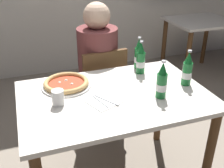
% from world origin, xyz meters
% --- Properties ---
extents(dining_table_main, '(1.20, 0.80, 0.75)m').
position_xyz_m(dining_table_main, '(0.00, 0.00, 0.64)').
color(dining_table_main, silver).
rests_on(dining_table_main, ground_plane).
extents(chair_behind_table, '(0.43, 0.43, 0.85)m').
position_xyz_m(chair_behind_table, '(0.09, 0.61, 0.48)').
color(chair_behind_table, brown).
rests_on(chair_behind_table, ground_plane).
extents(diner_seated, '(0.34, 0.34, 1.21)m').
position_xyz_m(diner_seated, '(0.08, 0.66, 0.58)').
color(diner_seated, '#2D3342').
rests_on(diner_seated, ground_plane).
extents(dining_table_background, '(0.80, 0.70, 0.75)m').
position_xyz_m(dining_table_background, '(1.70, 1.45, 0.59)').
color(dining_table_background, silver).
rests_on(dining_table_background, ground_plane).
extents(pizza_margherita_near, '(0.33, 0.33, 0.04)m').
position_xyz_m(pizza_margherita_near, '(-0.27, 0.21, 0.77)').
color(pizza_margherita_near, white).
rests_on(pizza_margherita_near, dining_table_main).
extents(beer_bottle_left, '(0.07, 0.07, 0.25)m').
position_xyz_m(beer_bottle_left, '(0.29, 0.25, 0.85)').
color(beer_bottle_left, '#196B2D').
rests_on(beer_bottle_left, dining_table_main).
extents(beer_bottle_center, '(0.07, 0.07, 0.25)m').
position_xyz_m(beer_bottle_center, '(0.26, -0.13, 0.85)').
color(beer_bottle_center, '#196B2D').
rests_on(beer_bottle_center, dining_table_main).
extents(beer_bottle_right, '(0.07, 0.07, 0.25)m').
position_xyz_m(beer_bottle_right, '(0.51, -0.03, 0.85)').
color(beer_bottle_right, '#196B2D').
rests_on(beer_bottle_right, dining_table_main).
extents(beer_bottle_extra, '(0.07, 0.07, 0.25)m').
position_xyz_m(beer_bottle_extra, '(0.31, 0.34, 0.85)').
color(beer_bottle_extra, '#196B2D').
rests_on(beer_bottle_extra, dining_table_main).
extents(napkin_with_cutlery, '(0.24, 0.24, 0.01)m').
position_xyz_m(napkin_with_cutlery, '(-0.09, -0.06, 0.75)').
color(napkin_with_cutlery, white).
rests_on(napkin_with_cutlery, dining_table_main).
extents(paper_cup, '(0.07, 0.07, 0.09)m').
position_xyz_m(paper_cup, '(-0.36, -0.01, 0.80)').
color(paper_cup, white).
rests_on(paper_cup, dining_table_main).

